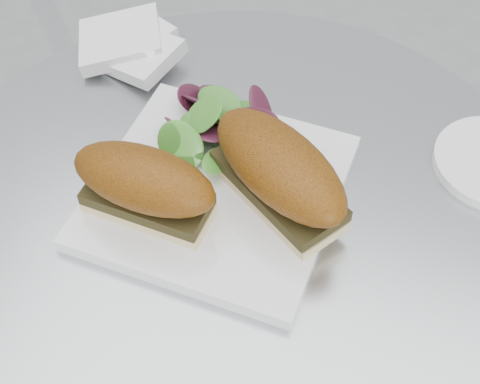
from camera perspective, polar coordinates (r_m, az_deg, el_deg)
name	(u,v)px	position (r m, az deg, el deg)	size (l,w,h in m)	color
table	(238,324)	(0.91, -0.18, -11.22)	(0.70, 0.70, 0.73)	#A2A5A9
plate	(217,191)	(0.71, -1.99, 0.10)	(0.25, 0.25, 0.02)	white
sandwich_left	(145,185)	(0.65, -8.13, 0.62)	(0.15, 0.08, 0.08)	#D6B886
sandwich_right	(279,171)	(0.66, 3.37, 1.82)	(0.19, 0.16, 0.08)	#D6B886
salad	(213,115)	(0.74, -2.34, 6.56)	(0.12, 0.12, 0.05)	#53922F
napkin	(133,54)	(0.87, -9.14, 11.54)	(0.14, 0.14, 0.02)	white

